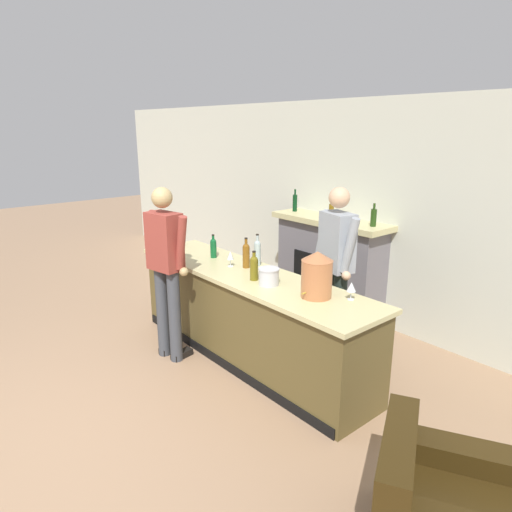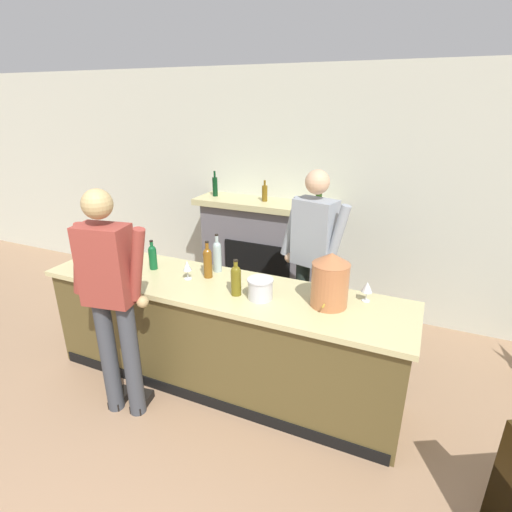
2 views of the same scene
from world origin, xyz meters
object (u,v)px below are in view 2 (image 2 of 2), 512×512
Objects in this scene: person_bartender at (313,261)px; wine_bottle_rose_blush at (81,256)px; wine_bottle_chardonnay_pale at (153,256)px; wine_bottle_burgundy_dark at (236,279)px; wine_glass_back_row at (187,266)px; wine_bottle_riesling_slim at (208,261)px; wine_bottle_port_short at (217,255)px; fireplace_stone at (264,253)px; person_customer at (112,298)px; wine_glass_front_left at (367,287)px; copper_dispenser at (330,279)px; wine_bottle_merlot_tall at (92,249)px; ice_bucket_steel at (260,289)px.

wine_bottle_rose_blush is (-1.86, -0.90, 0.08)m from person_bartender.
wine_bottle_rose_blush is 1.25× the size of wine_bottle_chardonnay_pale.
wine_glass_back_row is at bearing 169.46° from wine_bottle_burgundy_dark.
wine_bottle_riesling_slim reaches higher than wine_bottle_chardonnay_pale.
wine_bottle_chardonnay_pale is at bearing 171.10° from wine_glass_back_row.
wine_bottle_port_short is at bearing 84.56° from wine_bottle_riesling_slim.
wine_bottle_chardonnay_pale is at bearing -107.13° from fireplace_stone.
fireplace_stone is 2.26m from person_customer.
wine_bottle_port_short reaches higher than wine_glass_front_left.
copper_dispenser is (1.46, 0.67, 0.14)m from person_customer.
wine_bottle_chardonnay_pale reaches higher than wine_glass_front_left.
wine_bottle_burgundy_dark is 1.84× the size of wine_glass_front_left.
copper_dispenser reaches higher than wine_bottle_riesling_slim.
wine_bottle_burgundy_dark is at bearing -44.15° from wine_bottle_port_short.
fireplace_stone is at bearing 105.31° from wine_bottle_burgundy_dark.
person_bartender reaches higher than wine_bottle_port_short.
fireplace_stone is 0.89× the size of person_customer.
copper_dispenser reaches higher than wine_bottle_merlot_tall.
wine_bottle_port_short is at bearing 66.14° from person_customer.
wine_bottle_port_short is (-1.06, 0.22, -0.06)m from copper_dispenser.
copper_dispenser is at bearing -63.78° from person_bartender.
wine_bottle_port_short is 0.15m from wine_bottle_riesling_slim.
wine_bottle_merlot_tall reaches higher than wine_bottle_burgundy_dark.
person_customer is at bearing -153.47° from wine_glass_front_left.
fireplace_stone is 1.63m from wine_bottle_chardonnay_pale.
fireplace_stone reaches higher than wine_bottle_riesling_slim.
wine_bottle_rose_blush is 0.98× the size of wine_bottle_port_short.
wine_glass_back_row is at bearing -121.35° from wine_bottle_port_short.
person_customer is (-0.30, -2.21, 0.37)m from fireplace_stone.
wine_bottle_riesling_slim is (0.08, -1.46, 0.45)m from fireplace_stone.
person_customer reaches higher than wine_bottle_port_short.
wine_bottle_riesling_slim is at bearing -86.71° from fireplace_stone.
wine_glass_front_left is (2.46, 0.27, -0.04)m from wine_bottle_merlot_tall.
person_bartender is 6.79× the size of wine_bottle_chardonnay_pale.
copper_dispenser is 1.27× the size of wine_bottle_riesling_slim.
wine_bottle_rose_blush is 1.04× the size of wine_bottle_riesling_slim.
person_bartender is at bearing -46.80° from fireplace_stone.
wine_bottle_merlot_tall is (-1.70, 0.01, 0.07)m from ice_bucket_steel.
copper_dispenser is at bearing 1.42° from wine_glass_back_row.
wine_bottle_rose_blush is at bearing -165.40° from wine_glass_back_row.
fireplace_stone is 4.82× the size of wine_bottle_rose_blush.
wine_bottle_rose_blush is 1.14m from wine_bottle_riesling_slim.
wine_bottle_chardonnay_pale is 1.88m from wine_glass_front_left.
person_bartender is at bearing 20.62° from wine_bottle_merlot_tall.
wine_bottle_port_short reaches higher than wine_bottle_merlot_tall.
wine_bottle_merlot_tall is at bearing -159.38° from person_bartender.
wine_bottle_riesling_slim is at bearing 17.99° from wine_bottle_rose_blush.
wine_glass_front_left is at bearing 6.34° from wine_bottle_merlot_tall.
ice_bucket_steel is 0.21m from wine_bottle_burgundy_dark.
wine_bottle_chardonnay_pale is at bearing -161.51° from wine_bottle_port_short.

